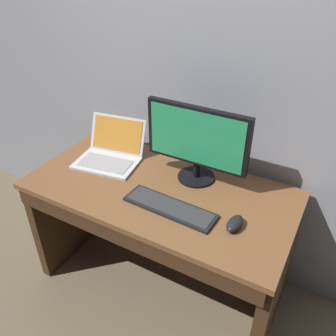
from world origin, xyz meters
TOP-DOWN VIEW (x-y plane):
  - ground_plane at (0.00, 0.00)m, footprint 14.00×14.00m
  - desk at (0.00, -0.01)m, footprint 1.41×0.70m
  - laptop_silver at (-0.39, 0.10)m, footprint 0.40×0.38m
  - external_monitor at (0.13, 0.16)m, footprint 0.55×0.20m
  - wired_keyboard at (0.13, -0.12)m, footprint 0.47×0.16m
  - computer_mouse at (0.45, -0.09)m, footprint 0.07×0.13m

SIDE VIEW (x-z plane):
  - ground_plane at x=0.00m, z-range 0.00..0.00m
  - desk at x=0.00m, z-range 0.13..0.87m
  - wired_keyboard at x=0.13m, z-range 0.74..0.76m
  - computer_mouse at x=0.45m, z-range 0.74..0.79m
  - laptop_silver at x=-0.39m, z-range 0.68..0.90m
  - external_monitor at x=0.13m, z-range 0.77..1.19m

